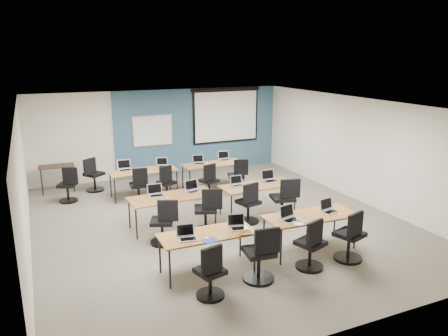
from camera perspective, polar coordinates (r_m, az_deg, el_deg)
name	(u,v)px	position (r m, az deg, el deg)	size (l,w,h in m)	color
floor	(218,222)	(10.21, -0.76, -7.01)	(8.00, 9.00, 0.02)	#6B6354
ceiling	(218,105)	(9.54, -0.82, 8.22)	(8.00, 9.00, 0.02)	white
wall_back	(161,133)	(13.94, -8.17, 4.56)	(8.00, 0.04, 2.70)	beige
wall_front	(352,242)	(6.14, 16.34, -9.26)	(8.00, 0.04, 2.70)	beige
wall_left	(23,187)	(9.04, -24.76, -2.27)	(0.04, 9.00, 2.70)	beige
wall_right	(359,150)	(11.91, 17.18, 2.29)	(0.04, 9.00, 2.70)	beige
blue_accent_panel	(199,130)	(14.30, -3.31, 4.94)	(5.50, 0.04, 2.70)	#3D5977
whiteboard	(153,131)	(13.78, -9.30, 4.81)	(1.28, 0.03, 0.98)	#B2B3B5
projector_screen	(226,113)	(14.52, 0.28, 7.25)	(2.40, 0.10, 1.82)	black
training_table_front_left	(207,236)	(7.75, -2.18, -8.86)	(1.70, 0.71, 0.73)	#9A6440
training_table_front_right	(311,217)	(8.73, 11.25, -6.34)	(1.83, 0.76, 0.73)	brown
training_table_mid_left	(172,198)	(9.74, -6.78, -3.90)	(1.91, 0.80, 0.73)	brown
training_table_mid_right	(258,187)	(10.51, 4.46, -2.44)	(1.83, 0.76, 0.73)	#AA682C
training_table_back_left	(143,172)	(11.96, -10.48, -0.51)	(1.80, 0.75, 0.73)	brown
training_table_back_right	(213,165)	(12.50, -1.41, 0.39)	(1.77, 0.74, 0.73)	olive
laptop_0	(187,235)	(7.53, -4.88, -8.77)	(0.31, 0.27, 0.24)	#B1B2B7
mouse_0	(207,238)	(7.52, -2.25, -9.15)	(0.06, 0.09, 0.03)	white
task_chair_0	(211,276)	(7.08, -1.76, -13.93)	(0.46, 0.46, 0.95)	black
laptop_1	(238,225)	(7.93, 1.81, -7.44)	(0.32, 0.27, 0.24)	#B1B1B8
mouse_1	(251,232)	(7.78, 3.51, -8.31)	(0.05, 0.09, 0.03)	white
task_chair_1	(261,258)	(7.57, 4.83, -11.68)	(0.55, 0.55, 1.03)	black
laptop_2	(289,216)	(8.40, 8.54, -6.27)	(0.36, 0.30, 0.27)	silver
mouse_2	(303,221)	(8.36, 10.34, -6.85)	(0.06, 0.10, 0.04)	white
task_chair_2	(311,248)	(8.08, 11.31, -10.25)	(0.53, 0.51, 0.99)	black
laptop_3	(329,209)	(8.97, 13.52, -5.18)	(0.33, 0.28, 0.25)	#B6B6BB
mouse_3	(340,214)	(8.88, 14.90, -5.81)	(0.05, 0.09, 0.03)	white
task_chair_3	(350,240)	(8.56, 16.17, -9.02)	(0.55, 0.54, 1.01)	black
laptop_4	(156,193)	(9.80, -8.90, -3.22)	(0.33, 0.28, 0.25)	#ABABAF
mouse_4	(168,198)	(9.61, -7.38, -3.85)	(0.06, 0.09, 0.03)	white
task_chair_4	(164,226)	(9.00, -7.88, -7.46)	(0.53, 0.51, 0.99)	black
laptop_5	(193,189)	(9.98, -4.11, -2.73)	(0.34, 0.29, 0.26)	silver
mouse_5	(199,192)	(9.92, -3.24, -3.13)	(0.06, 0.10, 0.03)	white
task_chair_5	(207,214)	(9.50, -2.21, -6.01)	(0.56, 0.54, 1.02)	black
laptop_6	(237,183)	(10.41, 1.76, -1.98)	(0.30, 0.25, 0.23)	#B7B7B9
mouse_6	(245,185)	(10.41, 2.75, -2.25)	(0.06, 0.10, 0.04)	white
task_chair_6	(249,206)	(10.01, 3.26, -5.00)	(0.51, 0.51, 0.99)	black
laptop_7	(270,178)	(10.82, 5.97, -1.36)	(0.35, 0.30, 0.27)	#ACACAC
mouse_7	(281,181)	(10.86, 7.52, -1.64)	(0.06, 0.10, 0.03)	white
task_chair_7	(284,203)	(10.21, 7.86, -4.54)	(0.57, 0.57, 1.05)	black
laptop_8	(125,168)	(12.07, -12.83, 0.04)	(0.36, 0.31, 0.27)	#A4A3AE
mouse_8	(141,171)	(11.87, -10.77, -0.36)	(0.06, 0.09, 0.03)	white
task_chair_8	(139,188)	(11.57, -11.03, -2.58)	(0.47, 0.47, 0.96)	black
laptop_9	(163,164)	(12.27, -8.00, 0.49)	(0.31, 0.27, 0.24)	#B9B9C0
mouse_9	(173,167)	(12.12, -6.68, 0.12)	(0.06, 0.10, 0.03)	white
task_chair_9	(167,185)	(11.71, -7.52, -2.24)	(0.48, 0.46, 0.95)	black
laptop_10	(199,161)	(12.49, -3.30, 0.86)	(0.32, 0.27, 0.24)	#9E9EA8
mouse_10	(207,163)	(12.50, -2.24, 0.66)	(0.06, 0.09, 0.03)	white
task_chair_10	(209,183)	(11.75, -1.93, -2.03)	(0.49, 0.47, 0.96)	black
laptop_11	(225,158)	(12.89, 0.08, 1.34)	(0.34, 0.29, 0.25)	#BABABB
mouse_11	(236,160)	(12.89, 1.58, 1.10)	(0.06, 0.10, 0.03)	white
task_chair_11	(237,179)	(12.18, 1.75, -1.38)	(0.51, 0.49, 0.97)	black
blue_mousepad	(210,241)	(7.45, -1.80, -9.45)	(0.25, 0.21, 0.01)	navy
snack_bowl	(245,233)	(7.66, 2.77, -8.52)	(0.26, 0.26, 0.06)	brown
snack_plate	(299,224)	(8.25, 9.73, -7.18)	(0.19, 0.19, 0.01)	white
coffee_cup	(298,219)	(8.35, 9.61, -6.62)	(0.07, 0.07, 0.06)	white
utility_table	(56,169)	(13.05, -21.04, -0.09)	(0.95, 0.53, 0.75)	#331F15
spare_chair_a	(93,177)	(12.80, -16.69, -1.18)	(0.58, 0.51, 0.99)	black
spare_chair_b	(68,188)	(12.08, -19.66, -2.43)	(0.51, 0.48, 0.96)	black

